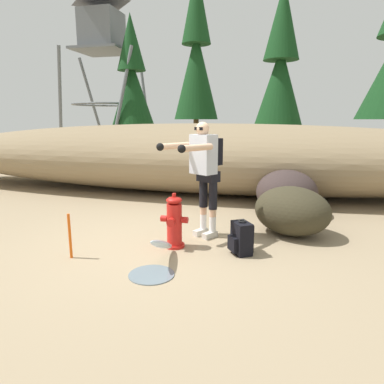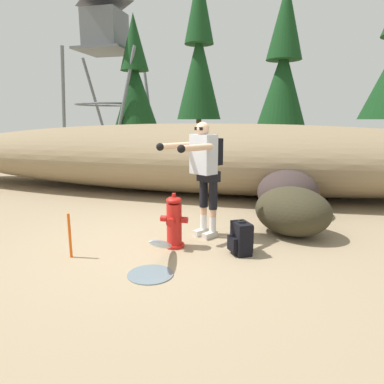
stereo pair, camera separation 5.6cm
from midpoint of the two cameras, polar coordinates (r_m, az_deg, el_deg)
ground_plane at (r=5.15m, az=-6.22°, el=-8.78°), size 56.00×56.00×0.04m
dirt_embankment at (r=8.66m, az=2.48°, el=5.62°), size 16.23×3.20×1.70m
fire_hydrant at (r=4.92m, az=-3.27°, el=-5.05°), size 0.39×0.34×0.78m
hydrant_water_jet at (r=4.38m, az=-5.80°, el=-9.91°), size 0.54×1.09×0.45m
utility_worker at (r=5.17m, az=1.70°, el=4.41°), size 0.85×1.03×1.76m
spare_backpack at (r=4.75m, az=7.77°, el=-7.59°), size 0.36×0.36×0.47m
boulder_large at (r=5.65m, az=15.88°, el=-3.01°), size 1.54×1.45×0.77m
boulder_mid at (r=6.84m, az=15.09°, el=-0.04°), size 1.29×1.38×0.86m
pine_tree_far_left at (r=17.65m, az=-9.96°, el=17.66°), size 2.07×2.07×6.66m
pine_tree_left at (r=15.20m, az=0.59°, el=21.29°), size 1.84×1.84×7.79m
pine_tree_center at (r=14.29m, az=14.22°, el=18.44°), size 2.06×2.06×6.78m
watchtower at (r=19.50m, az=-14.70°, el=24.14°), size 4.30×4.30×8.10m
survey_stake at (r=4.82m, az=-19.80°, el=-6.85°), size 0.04×0.04×0.60m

